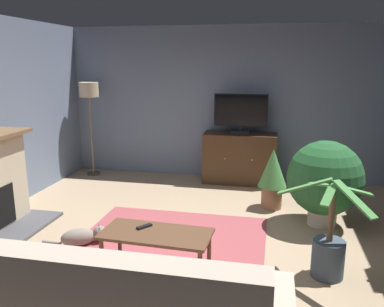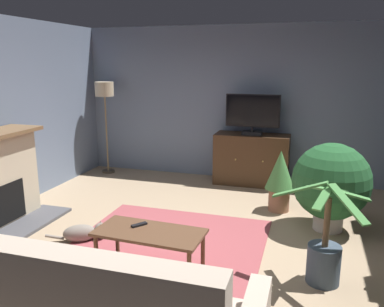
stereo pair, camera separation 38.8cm
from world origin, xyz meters
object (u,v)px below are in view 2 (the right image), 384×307
potted_plant_leafy_by_curtain (324,257)px  cat (83,232)px  television (253,113)px  potted_plant_small_fern_corner (331,183)px  potted_plant_on_hearth_side (280,177)px  tv_cabinet (251,161)px  tv_remote (139,225)px  floor_lamp (105,96)px  coffee_table (150,236)px

potted_plant_leafy_by_curtain → cat: bearing=177.4°
television → potted_plant_small_fern_corner: television is taller
television → potted_plant_on_hearth_side: television is taller
tv_cabinet → television: television is taller
television → potted_plant_on_hearth_side: (0.58, -1.12, -0.75)m
tv_remote → floor_lamp: 3.92m
potted_plant_on_hearth_side → floor_lamp: size_ratio=0.51×
television → tv_remote: (-0.69, -3.17, -0.80)m
television → cat: 3.44m
tv_cabinet → floor_lamp: 2.98m
floor_lamp → potted_plant_leafy_by_curtain: bearing=-36.7°
television → coffee_table: bearing=-99.4°
tv_remote → floor_lamp: (-2.09, 3.15, 1.02)m
potted_plant_on_hearth_side → floor_lamp: 3.67m
tv_cabinet → coffee_table: bearing=-99.2°
cat → potted_plant_leafy_by_curtain: bearing=-2.6°
television → coffee_table: size_ratio=0.82×
potted_plant_on_hearth_side → potted_plant_leafy_by_curtain: potted_plant_leafy_by_curtain is taller
television → potted_plant_small_fern_corner: (1.24, -1.62, -0.63)m
coffee_table → potted_plant_small_fern_corner: potted_plant_small_fern_corner is taller
tv_cabinet → cat: tv_cabinet is taller
potted_plant_small_fern_corner → potted_plant_on_hearth_side: potted_plant_small_fern_corner is taller
potted_plant_small_fern_corner → potted_plant_leafy_by_curtain: potted_plant_small_fern_corner is taller
tv_cabinet → potted_plant_leafy_by_curtain: 3.23m
tv_remote → cat: tv_remote is taller
coffee_table → potted_plant_small_fern_corner: bearing=42.6°
tv_remote → potted_plant_on_hearth_side: (1.27, 2.04, 0.05)m
tv_cabinet → cat: (-1.59, -2.88, -0.31)m
tv_remote → tv_cabinet: bearing=-154.6°
tv_cabinet → potted_plant_leafy_by_curtain: potted_plant_leafy_by_curtain is taller
television → cat: (-1.59, -2.83, -1.15)m
potted_plant_small_fern_corner → floor_lamp: size_ratio=0.65×
tv_cabinet → potted_plant_small_fern_corner: bearing=-53.3°
television → coffee_table: (-0.54, -3.26, -0.86)m
potted_plant_leafy_by_curtain → cat: 2.75m
television → floor_lamp: (-2.78, -0.02, 0.22)m
coffee_table → potted_plant_leafy_by_curtain: (1.69, 0.30, -0.12)m
coffee_table → floor_lamp: floor_lamp is taller
potted_plant_on_hearth_side → potted_plant_small_fern_corner: bearing=-36.7°
potted_plant_leafy_by_curtain → cat: potted_plant_leafy_by_curtain is taller
coffee_table → tv_remote: 0.19m
floor_lamp → potted_plant_small_fern_corner: bearing=-21.6°
tv_cabinet → potted_plant_on_hearth_side: potted_plant_on_hearth_side is taller
television → potted_plant_leafy_by_curtain: (1.16, -2.96, -0.99)m
tv_cabinet → floor_lamp: size_ratio=0.73×
television → coffee_table: 3.41m
coffee_table → potted_plant_on_hearth_side: bearing=62.3°
potted_plant_on_hearth_side → potted_plant_leafy_by_curtain: 1.94m
potted_plant_small_fern_corner → potted_plant_on_hearth_side: (-0.66, 0.49, -0.12)m
television → potted_plant_small_fern_corner: bearing=-52.4°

